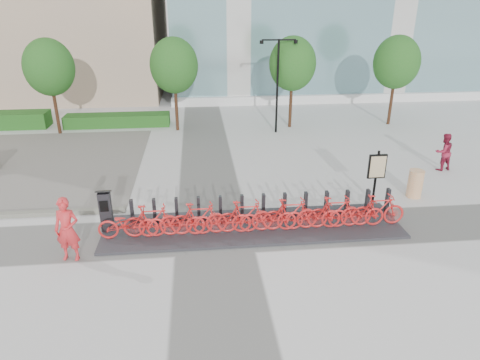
{
  "coord_description": "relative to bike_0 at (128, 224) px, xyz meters",
  "views": [
    {
      "loc": [
        -0.37,
        -11.84,
        6.87
      ],
      "look_at": [
        1.0,
        1.5,
        1.2
      ],
      "focal_mm": 32.0,
      "sensor_mm": 36.0,
      "label": 1
    }
  ],
  "objects": [
    {
      "name": "construction_barrel",
      "position": [
        10.24,
        2.11,
        -0.03
      ],
      "size": [
        0.65,
        0.65,
        1.06
      ],
      "primitive_type": "cylinder",
      "rotation": [
        0.0,
        0.0,
        -0.2
      ],
      "color": "orange",
      "rests_on": "ground"
    },
    {
      "name": "bike_4",
      "position": [
        2.88,
        0.0,
        0.0
      ],
      "size": [
        1.84,
        0.64,
        0.96
      ],
      "primitive_type": "imported",
      "rotation": [
        0.0,
        0.0,
        1.57
      ],
      "color": "red",
      "rests_on": "dock_pad"
    },
    {
      "name": "bike_2",
      "position": [
        1.44,
        0.0,
        0.0
      ],
      "size": [
        1.84,
        0.64,
        0.96
      ],
      "primitive_type": "imported",
      "rotation": [
        0.0,
        0.0,
        1.57
      ],
      "color": "red",
      "rests_on": "dock_pad"
    },
    {
      "name": "hedge_b",
      "position": [
        -2.4,
        13.25,
        -0.21
      ],
      "size": [
        6.0,
        1.2,
        0.7
      ],
      "primitive_type": "cube",
      "color": "#206C1D",
      "rests_on": "ground"
    },
    {
      "name": "tree_1",
      "position": [
        1.1,
        12.05,
        3.03
      ],
      "size": [
        2.6,
        2.6,
        5.1
      ],
      "color": "#3E2213",
      "rests_on": "ground"
    },
    {
      "name": "bike_5",
      "position": [
        3.6,
        0.0,
        0.05
      ],
      "size": [
        1.78,
        0.5,
        1.07
      ],
      "primitive_type": "imported",
      "rotation": [
        0.0,
        0.0,
        1.57
      ],
      "color": "red",
      "rests_on": "dock_pad"
    },
    {
      "name": "tree_2",
      "position": [
        7.6,
        12.05,
        3.03
      ],
      "size": [
        2.6,
        2.6,
        5.1
      ],
      "color": "#3E2213",
      "rests_on": "ground"
    },
    {
      "name": "tree_0",
      "position": [
        -5.4,
        12.05,
        3.03
      ],
      "size": [
        2.6,
        2.6,
        5.1
      ],
      "color": "#3E2213",
      "rests_on": "ground"
    },
    {
      "name": "bike_9",
      "position": [
        6.48,
        0.0,
        0.05
      ],
      "size": [
        1.78,
        0.5,
        1.07
      ],
      "primitive_type": "imported",
      "rotation": [
        0.0,
        0.0,
        1.57
      ],
      "color": "red",
      "rests_on": "dock_pad"
    },
    {
      "name": "bike_8",
      "position": [
        5.76,
        0.0,
        0.0
      ],
      "size": [
        1.84,
        0.64,
        0.96
      ],
      "primitive_type": "imported",
      "rotation": [
        0.0,
        0.0,
        1.57
      ],
      "color": "red",
      "rests_on": "dock_pad"
    },
    {
      "name": "map_sign",
      "position": [
        8.55,
        1.83,
        0.75
      ],
      "size": [
        0.65,
        0.11,
        1.98
      ],
      "rotation": [
        0.0,
        0.0,
        0.01
      ],
      "color": "black",
      "rests_on": "ground"
    },
    {
      "name": "bike_0",
      "position": [
        0.0,
        0.0,
        0.0
      ],
      "size": [
        1.84,
        0.64,
        0.96
      ],
      "primitive_type": "imported",
      "rotation": [
        0.0,
        0.0,
        1.57
      ],
      "color": "red",
      "rests_on": "dock_pad"
    },
    {
      "name": "bike_3",
      "position": [
        2.16,
        0.0,
        0.05
      ],
      "size": [
        1.78,
        0.5,
        1.07
      ],
      "primitive_type": "imported",
      "rotation": [
        0.0,
        0.0,
        1.57
      ],
      "color": "red",
      "rests_on": "dock_pad"
    },
    {
      "name": "dock_pad",
      "position": [
        3.9,
        0.35,
        -0.52
      ],
      "size": [
        9.6,
        2.4,
        0.08
      ],
      "primitive_type": "cube",
      "color": "#2F2F35",
      "rests_on": "ground"
    },
    {
      "name": "streetlamp",
      "position": [
        6.6,
        11.05,
        2.57
      ],
      "size": [
        2.0,
        0.2,
        5.0
      ],
      "color": "black",
      "rests_on": "ground"
    },
    {
      "name": "kiosk",
      "position": [
        -0.74,
        0.57,
        0.2
      ],
      "size": [
        0.45,
        0.38,
        1.42
      ],
      "rotation": [
        0.0,
        0.0,
        0.04
      ],
      "color": "black",
      "rests_on": "dock_pad"
    },
    {
      "name": "bike_10",
      "position": [
        7.2,
        0.0,
        0.0
      ],
      "size": [
        1.84,
        0.64,
        0.96
      ],
      "primitive_type": "imported",
      "rotation": [
        0.0,
        0.0,
        1.57
      ],
      "color": "red",
      "rests_on": "dock_pad"
    },
    {
      "name": "bike_6",
      "position": [
        4.32,
        0.0,
        0.0
      ],
      "size": [
        1.84,
        0.64,
        0.96
      ],
      "primitive_type": "imported",
      "rotation": [
        0.0,
        0.0,
        1.57
      ],
      "color": "red",
      "rests_on": "dock_pad"
    },
    {
      "name": "ground",
      "position": [
        2.6,
        0.05,
        -0.56
      ],
      "size": [
        120.0,
        120.0,
        0.0
      ],
      "primitive_type": "plane",
      "color": "silver"
    },
    {
      "name": "pedestrian",
      "position": [
        12.75,
        4.64,
        0.26
      ],
      "size": [
        0.89,
        0.74,
        1.64
      ],
      "primitive_type": "imported",
      "rotation": [
        0.0,
        0.0,
        3.3
      ],
      "color": "maroon",
      "rests_on": "ground"
    },
    {
      "name": "bike_11",
      "position": [
        7.92,
        0.0,
        0.05
      ],
      "size": [
        1.78,
        0.5,
        1.07
      ],
      "primitive_type": "imported",
      "rotation": [
        0.0,
        0.0,
        1.57
      ],
      "color": "red",
      "rests_on": "dock_pad"
    },
    {
      "name": "bike_1",
      "position": [
        0.72,
        0.0,
        0.05
      ],
      "size": [
        1.78,
        0.5,
        1.07
      ],
      "primitive_type": "imported",
      "rotation": [
        0.0,
        0.0,
        1.57
      ],
      "color": "red",
      "rests_on": "dock_pad"
    },
    {
      "name": "dock_rail_posts",
      "position": [
        4.32,
        0.82,
        -0.06
      ],
      "size": [
        8.74,
        0.5,
        0.85
      ],
      "primitive_type": null,
      "color": "black",
      "rests_on": "dock_pad"
    },
    {
      "name": "tree_3",
      "position": [
        13.6,
        12.05,
        3.03
      ],
      "size": [
        2.6,
        2.6,
        5.1
      ],
      "color": "#3E2213",
      "rests_on": "ground"
    },
    {
      "name": "worker_red",
      "position": [
        -1.51,
        -0.91,
        0.39
      ],
      "size": [
        0.75,
        0.54,
        1.91
      ],
      "primitive_type": "imported",
      "rotation": [
        0.0,
        0.0,
        -0.12
      ],
      "color": "red",
      "rests_on": "ground"
    },
    {
      "name": "bike_7",
      "position": [
        5.04,
        0.0,
        0.05
      ],
      "size": [
        1.78,
        0.5,
        1.07
      ],
      "primitive_type": "imported",
      "rotation": [
        0.0,
        0.0,
        1.57
      ],
      "color": "red",
      "rests_on": "dock_pad"
    }
  ]
}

